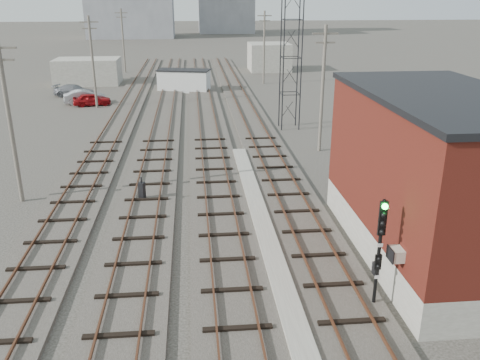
{
  "coord_description": "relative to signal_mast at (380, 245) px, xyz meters",
  "views": [
    {
      "loc": [
        -2.79,
        -7.46,
        10.98
      ],
      "look_at": [
        -0.53,
        16.3,
        2.2
      ],
      "focal_mm": 38.0,
      "sensor_mm": 36.0,
      "label": 1
    }
  ],
  "objects": [
    {
      "name": "track_right",
      "position": [
        -1.2,
        30.87,
        -2.47
      ],
      "size": [
        3.2,
        90.0,
        0.39
      ],
      "color": "#332D28",
      "rests_on": "ground"
    },
    {
      "name": "utility_pole_left_a",
      "position": [
        -16.2,
        11.87,
        2.22
      ],
      "size": [
        1.8,
        0.24,
        9.0
      ],
      "color": "#595147",
      "rests_on": "ground"
    },
    {
      "name": "utility_pole_left_b",
      "position": [
        -16.2,
        36.87,
        2.22
      ],
      "size": [
        1.8,
        0.24,
        9.0
      ],
      "color": "#595147",
      "rests_on": "ground"
    },
    {
      "name": "shed_right",
      "position": [
        5.3,
        61.87,
        -0.57
      ],
      "size": [
        6.0,
        6.0,
        4.0
      ],
      "primitive_type": "cube",
      "color": "gray",
      "rests_on": "ground"
    },
    {
      "name": "utility_pole_right_b",
      "position": [
        2.8,
        49.87,
        2.22
      ],
      "size": [
        1.8,
        0.24,
        9.0
      ],
      "color": "#595147",
      "rests_on": "ground"
    },
    {
      "name": "car_grey",
      "position": [
        -19.73,
        43.2,
        -1.91
      ],
      "size": [
        4.89,
        2.89,
        1.33
      ],
      "primitive_type": "imported",
      "rotation": [
        0.0,
        0.0,
        1.33
      ],
      "color": "slate",
      "rests_on": "ground"
    },
    {
      "name": "track_mid_right",
      "position": [
        -5.2,
        30.87,
        -2.47
      ],
      "size": [
        3.2,
        90.0,
        0.39
      ],
      "color": "#332D28",
      "rests_on": "ground"
    },
    {
      "name": "car_red",
      "position": [
        -16.86,
        38.0,
        -1.92
      ],
      "size": [
        4.04,
        2.24,
        1.3
      ],
      "primitive_type": "imported",
      "rotation": [
        0.0,
        0.0,
        1.76
      ],
      "color": "maroon",
      "rests_on": "ground"
    },
    {
      "name": "site_trailer",
      "position": [
        -7.38,
        45.38,
        -1.28
      ],
      "size": [
        6.57,
        4.07,
        2.57
      ],
      "rotation": [
        0.0,
        0.0,
        -0.25
      ],
      "color": "silver",
      "rests_on": "ground"
    },
    {
      "name": "lattice_tower",
      "position": [
        1.8,
        26.87,
        4.93
      ],
      "size": [
        1.6,
        1.6,
        15.0
      ],
      "color": "black",
      "rests_on": "ground"
    },
    {
      "name": "track_left",
      "position": [
        -13.2,
        30.87,
        -2.47
      ],
      "size": [
        3.2,
        90.0,
        0.39
      ],
      "color": "#332D28",
      "rests_on": "ground"
    },
    {
      "name": "signal_mast",
      "position": [
        0.0,
        0.0,
        0.0
      ],
      "size": [
        0.4,
        0.42,
        4.32
      ],
      "color": "gray",
      "rests_on": "ground"
    },
    {
      "name": "brick_building",
      "position": [
        3.8,
        3.87,
        1.06
      ],
      "size": [
        6.54,
        12.2,
        7.22
      ],
      "color": "gray",
      "rests_on": "ground"
    },
    {
      "name": "utility_pole_left_c",
      "position": [
        -16.2,
        61.87,
        2.22
      ],
      "size": [
        1.8,
        0.24,
        9.0
      ],
      "color": "#595147",
      "rests_on": "ground"
    },
    {
      "name": "switch_stand",
      "position": [
        -9.45,
        11.14,
        -1.93
      ],
      "size": [
        0.41,
        0.41,
        1.36
      ],
      "rotation": [
        0.0,
        0.0,
        -0.42
      ],
      "color": "black",
      "rests_on": "ground"
    },
    {
      "name": "car_silver",
      "position": [
        -17.8,
        39.2,
        -1.86
      ],
      "size": [
        4.55,
        2.47,
        1.42
      ],
      "primitive_type": "imported",
      "rotation": [
        0.0,
        0.0,
        1.81
      ],
      "color": "#989B9F",
      "rests_on": "ground"
    },
    {
      "name": "track_mid_left",
      "position": [
        -9.2,
        30.87,
        -2.47
      ],
      "size": [
        3.2,
        90.0,
        0.39
      ],
      "color": "#332D28",
      "rests_on": "ground"
    },
    {
      "name": "ground",
      "position": [
        -3.7,
        51.87,
        -2.57
      ],
      "size": [
        320.0,
        320.0,
        0.0
      ],
      "primitive_type": "plane",
      "color": "#282621",
      "rests_on": "ground"
    },
    {
      "name": "shed_left",
      "position": [
        -19.7,
        51.87,
        -0.97
      ],
      "size": [
        8.0,
        5.0,
        3.2
      ],
      "primitive_type": "cube",
      "color": "gray",
      "rests_on": "ground"
    },
    {
      "name": "platform_curb",
      "position": [
        -3.2,
        5.87,
        -2.44
      ],
      "size": [
        0.9,
        28.0,
        0.26
      ],
      "primitive_type": "cube",
      "color": "gray",
      "rests_on": "ground"
    },
    {
      "name": "utility_pole_right_a",
      "position": [
        2.8,
        19.87,
        2.22
      ],
      "size": [
        1.8,
        0.24,
        9.0
      ],
      "color": "#595147",
      "rests_on": "ground"
    }
  ]
}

